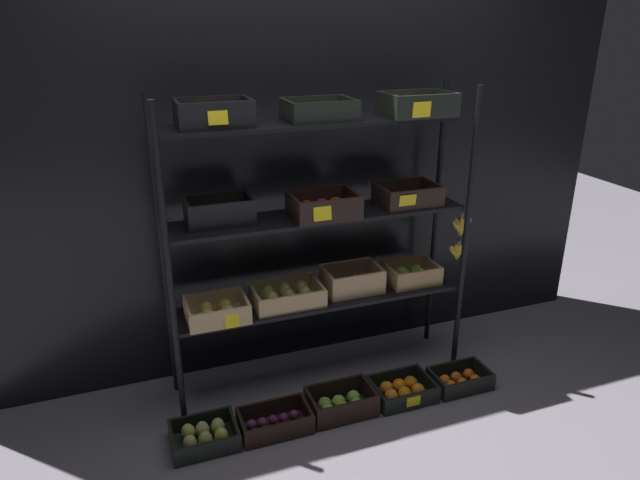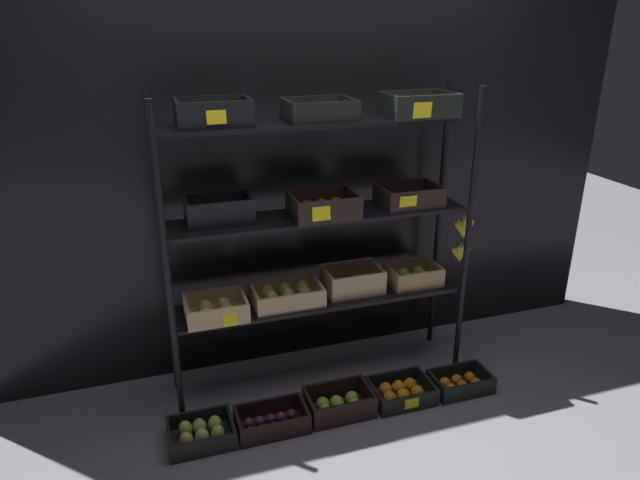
# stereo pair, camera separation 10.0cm
# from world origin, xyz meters

# --- Properties ---
(ground_plane) EXTENTS (10.00, 10.00, 0.00)m
(ground_plane) POSITION_xyz_m (0.00, 0.00, 0.00)
(ground_plane) COLOR slate
(storefront_wall) EXTENTS (4.03, 0.12, 2.90)m
(storefront_wall) POSITION_xyz_m (0.00, 0.36, 1.45)
(storefront_wall) COLOR black
(storefront_wall) RESTS_ON ground_plane
(display_rack) EXTENTS (1.77, 0.36, 1.67)m
(display_rack) POSITION_xyz_m (0.01, -0.00, 1.01)
(display_rack) COLOR black
(display_rack) RESTS_ON ground_plane
(crate_ground_pear) EXTENTS (0.33, 0.25, 0.10)m
(crate_ground_pear) POSITION_xyz_m (-0.74, -0.35, 0.05)
(crate_ground_pear) COLOR black
(crate_ground_pear) RESTS_ON ground_plane
(crate_ground_plum) EXTENTS (0.37, 0.22, 0.11)m
(crate_ground_plum) POSITION_xyz_m (-0.38, -0.36, 0.04)
(crate_ground_plum) COLOR black
(crate_ground_plum) RESTS_ON ground_plane
(crate_ground_apple_green) EXTENTS (0.35, 0.23, 0.13)m
(crate_ground_apple_green) POSITION_xyz_m (-0.01, -0.35, 0.05)
(crate_ground_apple_green) COLOR black
(crate_ground_apple_green) RESTS_ON ground_plane
(crate_ground_orange) EXTENTS (0.34, 0.26, 0.10)m
(crate_ground_orange) POSITION_xyz_m (0.36, -0.34, 0.04)
(crate_ground_orange) COLOR black
(crate_ground_orange) RESTS_ON ground_plane
(crate_ground_tangerine) EXTENTS (0.34, 0.21, 0.10)m
(crate_ground_tangerine) POSITION_xyz_m (0.72, -0.37, 0.04)
(crate_ground_tangerine) COLOR black
(crate_ground_tangerine) RESTS_ON ground_plane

